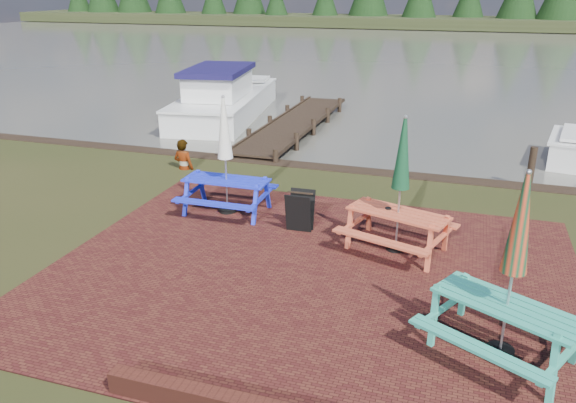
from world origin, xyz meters
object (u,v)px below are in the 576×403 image
Objects in this scene: picnic_table_blue at (226,174)px; jetty at (294,124)px; picnic_table_red at (399,206)px; chalkboard at (300,211)px; picnic_table_teal at (509,296)px; person at (182,140)px; boat_jetty at (224,101)px.

picnic_table_blue reaches higher than jetty.
picnic_table_red is 1.00× the size of picnic_table_blue.
picnic_table_red is at bearing -10.78° from chalkboard.
picnic_table_teal reaches higher than picnic_table_blue.
person is at bearing 133.19° from picnic_table_blue.
picnic_table_teal is 0.33× the size of boat_jetty.
picnic_table_blue is at bearing 140.88° from person.
jetty is 5.79m from person.
picnic_table_red is 3.07× the size of chalkboard.
picnic_table_teal is 4.91m from chalkboard.
picnic_table_blue is 10.51m from boat_jetty.
picnic_table_red is at bearing -61.64° from jetty.
chalkboard is 9.02m from jetty.
boat_jetty is (-6.11, 10.03, 0.04)m from chalkboard.
boat_jetty is (-8.09, 10.34, -0.43)m from picnic_table_red.
picnic_table_red reaches higher than picnic_table_blue.
picnic_table_blue is 0.32× the size of boat_jetty.
picnic_table_blue is at bearing -82.96° from jetty.
boat_jetty reaches higher than jetty.
picnic_table_blue reaches higher than chalkboard.
person is at bearing -83.44° from boat_jetty.
picnic_table_blue reaches higher than person.
picnic_table_blue is 1.92m from chalkboard.
boat_jetty is (-3.30, 1.47, 0.35)m from jetty.
picnic_table_teal is at bearing -39.80° from picnic_table_red.
picnic_table_teal is at bearing 149.92° from person.
jetty is at bearing 147.17° from picnic_table_teal.
chalkboard is at bearing -71.87° from jetty.
boat_jetty is 7.30m from person.
picnic_table_red is at bearing -11.71° from picnic_table_blue.
picnic_table_red is 10.11m from jetty.
picnic_table_red reaches higher than chalkboard.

